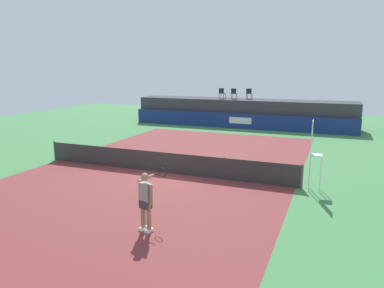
% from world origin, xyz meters
% --- Properties ---
extents(ground_plane, '(48.00, 48.00, 0.00)m').
position_xyz_m(ground_plane, '(0.00, 3.00, 0.00)').
color(ground_plane, '#3D7A42').
extents(court_inner, '(12.00, 22.00, 0.00)m').
position_xyz_m(court_inner, '(0.00, 0.00, 0.00)').
color(court_inner, maroon).
rests_on(court_inner, ground).
extents(sponsor_wall, '(18.00, 0.22, 1.20)m').
position_xyz_m(sponsor_wall, '(0.00, 13.50, 0.60)').
color(sponsor_wall, navy).
rests_on(sponsor_wall, ground).
extents(spectator_platform, '(18.00, 2.80, 2.20)m').
position_xyz_m(spectator_platform, '(0.00, 15.30, 1.10)').
color(spectator_platform, '#38383D').
rests_on(spectator_platform, ground).
extents(spectator_chair_far_left, '(0.48, 0.48, 0.89)m').
position_xyz_m(spectator_chair_far_left, '(-1.83, 15.13, 2.69)').
color(spectator_chair_far_left, '#1E232D').
rests_on(spectator_chair_far_left, spectator_platform).
extents(spectator_chair_left, '(0.46, 0.46, 0.89)m').
position_xyz_m(spectator_chair_left, '(-0.77, 15.08, 2.69)').
color(spectator_chair_left, '#1E232D').
rests_on(spectator_chair_left, spectator_platform).
extents(spectator_chair_center, '(0.45, 0.45, 0.89)m').
position_xyz_m(spectator_chair_center, '(0.41, 15.52, 2.69)').
color(spectator_chair_center, '#1E232D').
rests_on(spectator_chair_center, spectator_platform).
extents(umpire_chair, '(0.44, 0.44, 2.76)m').
position_xyz_m(umpire_chair, '(6.57, -0.00, 1.59)').
color(umpire_chair, white).
rests_on(umpire_chair, ground).
extents(tennis_net, '(12.40, 0.02, 0.95)m').
position_xyz_m(tennis_net, '(0.00, 0.00, 0.47)').
color(tennis_net, '#2D2D2D').
rests_on(tennis_net, ground).
extents(net_post_near, '(0.10, 0.10, 1.00)m').
position_xyz_m(net_post_near, '(-6.20, 0.00, 0.50)').
color(net_post_near, '#4C4C51').
rests_on(net_post_near, ground).
extents(net_post_far, '(0.10, 0.10, 1.00)m').
position_xyz_m(net_post_far, '(6.20, 0.00, 0.50)').
color(net_post_far, '#4C4C51').
rests_on(net_post_far, ground).
extents(tennis_player, '(0.56, 1.24, 1.77)m').
position_xyz_m(tennis_player, '(2.35, -5.67, 0.96)').
color(tennis_player, white).
rests_on(tennis_player, court_inner).
extents(tennis_ball, '(0.07, 0.07, 0.07)m').
position_xyz_m(tennis_ball, '(1.80, 4.02, 0.04)').
color(tennis_ball, '#D8EA33').
rests_on(tennis_ball, court_inner).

